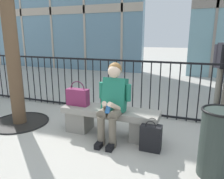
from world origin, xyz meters
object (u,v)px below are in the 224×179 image
at_px(shopping_bag, 151,138).
at_px(trash_can, 218,143).
at_px(handbag_on_bench, 78,97).
at_px(stone_bench, 110,119).
at_px(seated_person_with_phone, 113,100).

xyz_separation_m(shopping_bag, trash_can, (0.81, -0.30, 0.22)).
bearing_deg(handbag_on_bench, stone_bench, 0.99).
height_order(handbag_on_bench, shopping_bag, handbag_on_bench).
distance_m(handbag_on_bench, trash_can, 2.20).
distance_m(stone_bench, seated_person_with_phone, 0.41).
height_order(seated_person_with_phone, handbag_on_bench, seated_person_with_phone).
bearing_deg(handbag_on_bench, trash_can, -14.62).
distance_m(handbag_on_bench, shopping_bag, 1.39).
height_order(stone_bench, seated_person_with_phone, seated_person_with_phone).
bearing_deg(stone_bench, shopping_bag, -19.80).
distance_m(stone_bench, handbag_on_bench, 0.67).
height_order(shopping_bag, trash_can, trash_can).
relative_size(stone_bench, seated_person_with_phone, 1.32).
bearing_deg(seated_person_with_phone, shopping_bag, -12.01).
relative_size(shopping_bag, trash_can, 0.58).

